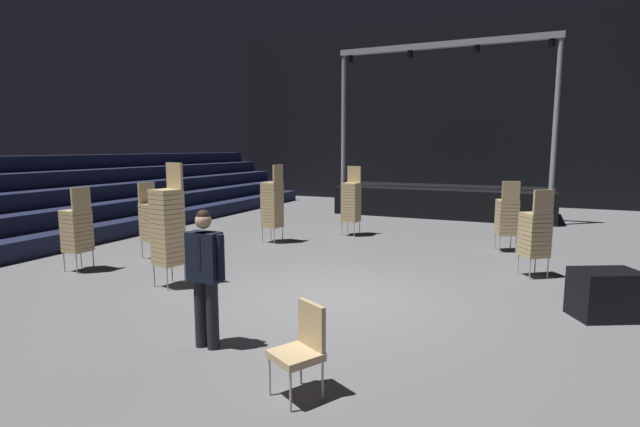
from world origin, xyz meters
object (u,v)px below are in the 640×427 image
object	(u,v)px
chair_stack_front_right	(351,201)
chair_stack_mid_left	(77,229)
man_with_tie	(205,271)
chair_stack_mid_centre	(507,216)
chair_stack_front_left	(168,226)
loose_chair_near_man	(302,345)
chair_stack_mid_right	(153,221)
stage_riser	(444,198)
equipment_road_case	(606,294)
chair_stack_rear_right	(535,233)
chair_stack_rear_left	(272,204)

from	to	relation	value
chair_stack_front_right	chair_stack_mid_left	xyz separation A→B (m)	(-3.72, -5.91, -0.13)
man_with_tie	chair_stack_mid_centre	bearing A→B (deg)	-114.16
chair_stack_front_left	loose_chair_near_man	bearing A→B (deg)	159.40
chair_stack_front_right	chair_stack_mid_right	size ratio (longest dim) A/B	1.15
chair_stack_front_right	chair_stack_mid_centre	size ratio (longest dim) A/B	1.15
stage_riser	equipment_road_case	size ratio (longest dim) A/B	8.46
man_with_tie	chair_stack_mid_right	xyz separation A→B (m)	(-4.08, 3.48, -0.13)
chair_stack_front_right	chair_stack_mid_left	size ratio (longest dim) A/B	1.15
chair_stack_rear_right	chair_stack_rear_left	bearing A→B (deg)	136.63
stage_riser	chair_stack_rear_right	world-z (taller)	stage_riser
stage_riser	chair_stack_front_left	bearing A→B (deg)	-104.58
chair_stack_front_right	loose_chair_near_man	xyz separation A→B (m)	(2.55, -8.48, -0.45)
chair_stack_front_right	chair_stack_mid_centre	xyz separation A→B (m)	(4.14, -0.47, -0.13)
chair_stack_mid_centre	chair_stack_rear_right	world-z (taller)	same
chair_stack_mid_left	chair_stack_mid_centre	bearing A→B (deg)	-52.24
chair_stack_front_left	chair_stack_front_right	bearing A→B (deg)	-89.98
man_with_tie	chair_stack_rear_right	world-z (taller)	man_with_tie
stage_riser	chair_stack_mid_centre	xyz separation A→B (m)	(2.43, -5.95, 0.25)
chair_stack_front_left	chair_stack_mid_centre	xyz separation A→B (m)	(5.43, 5.55, -0.25)
stage_riser	chair_stack_rear_right	bearing A→B (deg)	-69.75
chair_stack_mid_right	chair_stack_rear_left	xyz separation A→B (m)	(1.56, 2.68, 0.17)
stage_riser	chair_stack_rear_right	xyz separation A→B (m)	(3.02, -8.19, 0.25)
chair_stack_mid_left	chair_stack_rear_right	xyz separation A→B (m)	(8.45, 3.20, 0.00)
man_with_tie	loose_chair_near_man	distance (m)	1.75
chair_stack_mid_right	chair_stack_rear_left	world-z (taller)	chair_stack_rear_left
chair_stack_mid_right	chair_stack_mid_centre	xyz separation A→B (m)	(7.26, 3.97, 0.00)
chair_stack_mid_left	chair_stack_mid_right	distance (m)	1.58
chair_stack_mid_centre	loose_chair_near_man	distance (m)	8.17
chair_stack_mid_left	loose_chair_near_man	world-z (taller)	chair_stack_mid_left
chair_stack_mid_centre	chair_stack_rear_left	xyz separation A→B (m)	(-5.70, -1.29, 0.17)
chair_stack_mid_right	loose_chair_near_man	bearing A→B (deg)	66.87
chair_stack_front_right	chair_stack_rear_left	xyz separation A→B (m)	(-1.56, -1.76, 0.04)
equipment_road_case	loose_chair_near_man	distance (m)	4.88
stage_riser	man_with_tie	xyz separation A→B (m)	(-0.74, -13.40, 0.38)
chair_stack_front_right	chair_stack_mid_right	distance (m)	5.43
chair_stack_front_right	chair_stack_rear_right	bearing A→B (deg)	154.60
loose_chair_near_man	chair_stack_rear_right	bearing A→B (deg)	-81.27
man_with_tie	chair_stack_front_left	xyz separation A→B (m)	(-2.25, 1.90, 0.12)
chair_stack_rear_left	equipment_road_case	size ratio (longest dim) A/B	2.28
equipment_road_case	chair_stack_front_left	bearing A→B (deg)	-169.52
chair_stack_rear_right	stage_riser	bearing A→B (deg)	75.42
stage_riser	chair_stack_front_right	distance (m)	5.75
chair_stack_mid_left	equipment_road_case	distance (m)	9.48
chair_stack_front_right	chair_stack_mid_centre	world-z (taller)	chair_stack_front_right
chair_stack_rear_right	chair_stack_front_left	bearing A→B (deg)	174.02
man_with_tie	chair_stack_front_right	distance (m)	7.98
chair_stack_mid_left	chair_stack_mid_centre	world-z (taller)	same
chair_stack_front_left	chair_stack_mid_left	bearing A→B (deg)	9.53
stage_riser	man_with_tie	distance (m)	13.43
stage_riser	chair_stack_front_right	world-z (taller)	stage_riser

